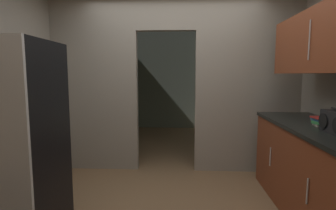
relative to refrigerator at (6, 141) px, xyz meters
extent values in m
cube|color=#9E998C|center=(0.23, 1.75, 0.46)|extent=(1.27, 0.12, 2.65)
cube|color=#9E998C|center=(2.48, 1.75, 0.46)|extent=(1.51, 0.12, 2.65)
cube|color=#9E998C|center=(1.30, 1.75, 1.50)|extent=(0.87, 0.12, 0.58)
cube|color=gray|center=(1.42, 4.94, 0.46)|extent=(3.65, 0.10, 2.65)
cube|color=gray|center=(-0.36, 3.35, 0.46)|extent=(0.10, 3.20, 2.65)
cube|color=gray|center=(3.19, 3.35, 0.46)|extent=(0.10, 3.20, 2.65)
cube|color=black|center=(0.00, 0.02, 0.00)|extent=(0.84, 0.69, 1.73)
cube|color=brown|center=(2.90, 0.41, -0.42)|extent=(0.65, 2.07, 0.90)
cube|color=black|center=(2.90, 0.41, 0.05)|extent=(0.69, 2.07, 0.04)
cylinder|color=#B7BABC|center=(2.56, -0.05, -0.37)|extent=(0.01, 0.01, 0.22)
cylinder|color=#B7BABC|center=(2.56, 0.86, -0.37)|extent=(0.01, 0.01, 0.22)
cube|color=brown|center=(2.90, 0.41, 0.90)|extent=(0.34, 1.86, 0.62)
cylinder|color=#B7BABC|center=(2.72, 0.41, 0.90)|extent=(0.01, 0.01, 0.37)
cylinder|color=black|center=(2.79, 0.22, 0.17)|extent=(0.01, 0.13, 0.13)
cube|color=beige|center=(2.89, 0.47, 0.08)|extent=(0.11, 0.12, 0.02)
cube|color=#388C47|center=(2.88, 0.45, 0.11)|extent=(0.12, 0.14, 0.03)
cube|color=#2D609E|center=(2.89, 0.47, 0.14)|extent=(0.11, 0.16, 0.03)
cube|color=red|center=(2.88, 0.46, 0.16)|extent=(0.13, 0.16, 0.01)
camera|label=1|loc=(1.53, -2.16, 0.58)|focal=28.09mm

